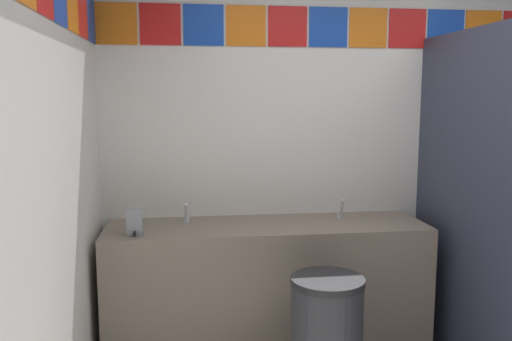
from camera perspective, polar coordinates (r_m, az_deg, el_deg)
wall_back at (r=3.80m, az=11.44°, el=2.63°), size 3.60×0.09×2.66m
wall_side at (r=2.05m, az=-24.80°, el=-2.52°), size 0.09×3.24×2.66m
vanity_counter at (r=3.52m, az=1.17°, el=-12.54°), size 2.04×0.56×0.87m
faucet_left at (r=3.43m, az=-7.52°, el=-4.83°), size 0.04×0.10×0.14m
faucet_right at (r=3.58m, az=9.11°, el=-4.33°), size 0.04×0.10×0.14m
soap_dispenser at (r=3.20m, az=-12.95°, el=-5.44°), size 0.09×0.09×0.16m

